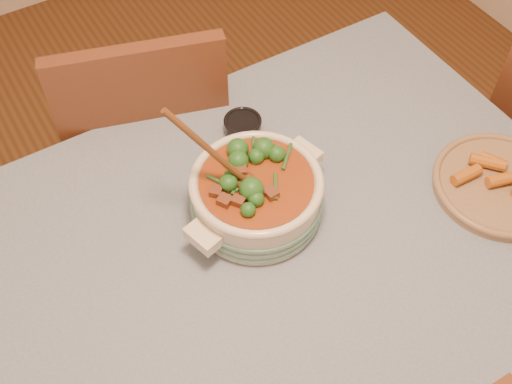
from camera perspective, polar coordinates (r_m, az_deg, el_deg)
floor at (r=2.15m, az=-0.97°, el=-16.27°), size 4.50×4.50×0.00m
dining_table at (r=1.55m, az=-1.30°, el=-7.34°), size 1.68×1.08×0.76m
stew_casserole at (r=1.48m, az=0.01°, el=-0.06°), size 0.39×0.37×0.37m
condiment_bowl at (r=1.68m, az=-1.19°, el=5.91°), size 0.12×0.12×0.05m
fried_plate at (r=1.67m, az=20.89°, el=0.74°), size 0.35×0.35×0.05m
chair_far at (r=2.00m, az=-9.56°, el=5.18°), size 0.57×0.57×0.98m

